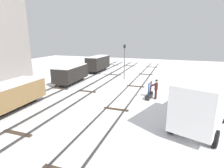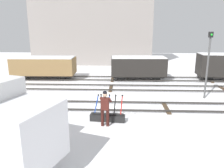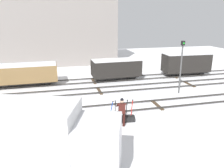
% 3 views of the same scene
% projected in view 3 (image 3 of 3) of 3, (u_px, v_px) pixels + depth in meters
% --- Properties ---
extents(ground_plane, '(60.00, 60.00, 0.00)m').
position_uv_depth(ground_plane, '(111.00, 110.00, 15.84)').
color(ground_plane, white).
extents(track_main_line, '(44.00, 1.94, 0.18)m').
position_uv_depth(track_main_line, '(111.00, 108.00, 15.81)').
color(track_main_line, '#2D2B28').
rests_on(track_main_line, ground_plane).
extents(track_siding_near, '(44.00, 1.94, 0.18)m').
position_uv_depth(track_siding_near, '(99.00, 90.00, 19.76)').
color(track_siding_near, '#2D2B28').
rests_on(track_siding_near, ground_plane).
extents(track_siding_far, '(44.00, 1.94, 0.18)m').
position_uv_depth(track_siding_far, '(94.00, 80.00, 22.76)').
color(track_siding_far, '#2D2B28').
rests_on(track_siding_far, ground_plane).
extents(switch_lever_frame, '(1.83, 0.53, 1.45)m').
position_uv_depth(switch_lever_frame, '(120.00, 118.00, 13.95)').
color(switch_lever_frame, black).
rests_on(switch_lever_frame, ground_plane).
extents(rail_worker, '(0.58, 0.66, 1.79)m').
position_uv_depth(rail_worker, '(122.00, 110.00, 13.20)').
color(rail_worker, '#351511').
rests_on(rail_worker, ground_plane).
extents(delivery_truck, '(6.50, 4.05, 3.04)m').
position_uv_depth(delivery_truck, '(40.00, 136.00, 8.99)').
color(delivery_truck, silver).
rests_on(delivery_truck, ground_plane).
extents(signal_post, '(0.24, 0.32, 4.43)m').
position_uv_depth(signal_post, '(181.00, 62.00, 18.56)').
color(signal_post, '#4C4C4C').
rests_on(signal_post, ground_plane).
extents(apartment_building, '(15.55, 5.76, 10.40)m').
position_uv_depth(apartment_building, '(58.00, 25.00, 30.36)').
color(apartment_building, gray).
rests_on(apartment_building, ground_plane).
extents(freight_car_far_end, '(4.95, 2.23, 2.13)m').
position_uv_depth(freight_car_far_end, '(116.00, 68.00, 22.97)').
color(freight_car_far_end, '#2D2B28').
rests_on(freight_car_far_end, ground_plane).
extents(freight_car_back_track, '(5.71, 2.35, 2.06)m').
position_uv_depth(freight_car_back_track, '(26.00, 73.00, 21.00)').
color(freight_car_back_track, '#2D2B28').
rests_on(freight_car_back_track, ground_plane).
extents(freight_car_mid_siding, '(5.14, 2.04, 2.45)m').
position_uv_depth(freight_car_mid_siding, '(186.00, 63.00, 24.73)').
color(freight_car_mid_siding, '#2D2B28').
rests_on(freight_car_mid_siding, ground_plane).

